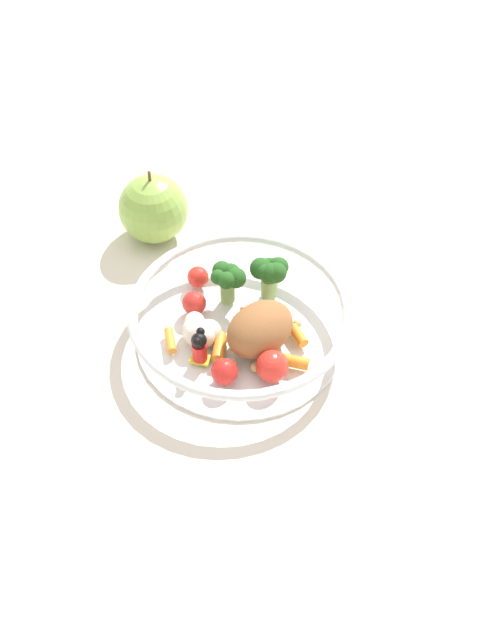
% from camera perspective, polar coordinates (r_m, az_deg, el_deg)
% --- Properties ---
extents(ground_plane, '(2.40, 2.40, 0.00)m').
position_cam_1_polar(ground_plane, '(0.76, 0.59, -1.31)').
color(ground_plane, silver).
extents(food_container, '(0.23, 0.23, 0.06)m').
position_cam_1_polar(food_container, '(0.74, 0.06, 0.07)').
color(food_container, white).
rests_on(food_container, ground_plane).
extents(loose_apple, '(0.08, 0.08, 0.09)m').
position_cam_1_polar(loose_apple, '(0.85, -6.96, 8.84)').
color(loose_apple, '#8CB74C').
rests_on(loose_apple, ground_plane).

